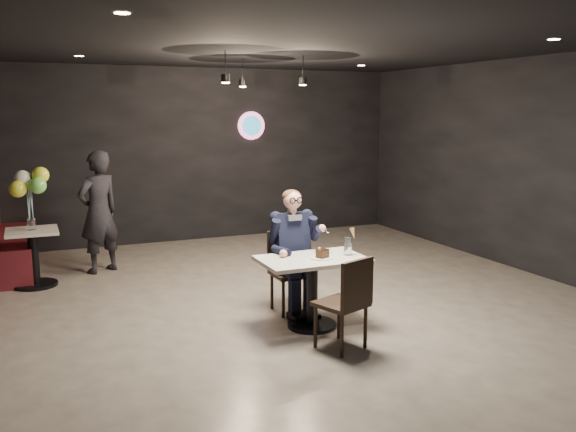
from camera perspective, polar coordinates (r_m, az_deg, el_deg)
name	(u,v)px	position (r m, az deg, el deg)	size (l,w,h in m)	color
floor	(320,313)	(7.01, 2.99, -9.01)	(9.00, 9.00, 0.00)	gray
wall_sign	(251,126)	(11.07, -3.46, 8.44)	(0.50, 0.06, 0.50)	pink
pendant_lights	(257,65)	(8.50, -2.95, 13.97)	(1.40, 1.20, 0.36)	black
main_table	(312,292)	(6.46, 2.27, -7.16)	(1.10, 0.70, 0.75)	silver
chair_far	(291,272)	(6.92, 0.31, -5.27)	(0.42, 0.46, 0.92)	black
chair_near	(341,302)	(5.90, 4.96, -8.01)	(0.42, 0.46, 0.92)	black
seated_man	(291,250)	(6.86, 0.31, -3.18)	(0.60, 0.80, 1.44)	black
dessert_plate	(321,258)	(6.34, 3.14, -3.93)	(0.24, 0.24, 0.01)	white
cake_slice	(322,254)	(6.32, 3.24, -3.55)	(0.11, 0.09, 0.08)	black
mint_leaf	(321,250)	(6.29, 3.11, -3.24)	(0.06, 0.04, 0.01)	green
sundae_glass	(348,246)	(6.50, 5.60, -2.84)	(0.08, 0.08, 0.19)	silver
wafer_cone	(353,233)	(6.45, 6.12, -1.63)	(0.06, 0.06, 0.12)	tan
booth_bench	(9,232)	(9.54, -24.64, -1.39)	(0.56, 2.23, 1.11)	#460F1B
side_table	(34,256)	(8.58, -22.70, -3.51)	(0.64, 0.64, 0.79)	silver
balloon_vase	(31,224)	(8.50, -22.89, -0.69)	(0.10, 0.10, 0.15)	silver
balloon_bunch	(29,194)	(8.44, -23.06, 1.95)	(0.39, 0.39, 0.64)	yellow
passerby	(99,212)	(8.94, -17.29, 0.36)	(0.63, 0.41, 1.72)	black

